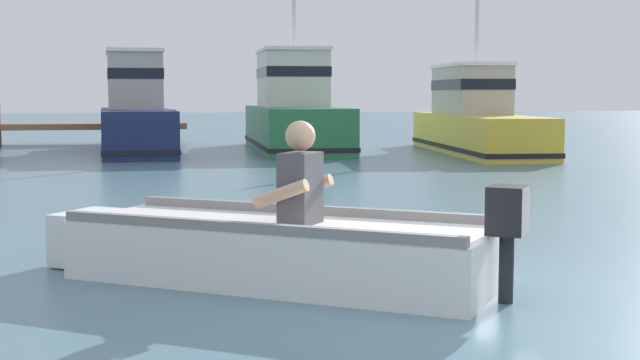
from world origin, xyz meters
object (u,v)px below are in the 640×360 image
moored_boat_yellow (475,120)px  moored_boat_navy (135,115)px  rowboat_with_person (274,248)px  moored_boat_green (294,113)px

moored_boat_yellow → moored_boat_navy: bearing=168.5°
moored_boat_navy → moored_boat_yellow: size_ratio=0.85×
rowboat_with_person → moored_boat_yellow: (6.83, 13.32, 0.52)m
moored_boat_navy → moored_boat_yellow: 7.98m
moored_boat_navy → moored_boat_green: bearing=1.2°
moored_boat_yellow → moored_boat_green: bearing=157.4°
rowboat_with_person → moored_boat_navy: 14.96m
moored_boat_navy → rowboat_with_person: bearing=-86.2°
moored_boat_navy → moored_boat_yellow: moored_boat_yellow is taller
rowboat_with_person → moored_boat_navy: (-0.99, 14.92, 0.63)m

